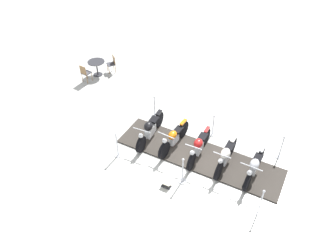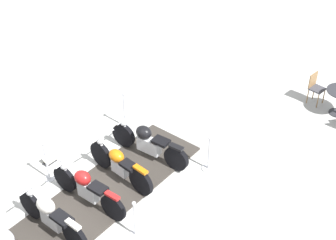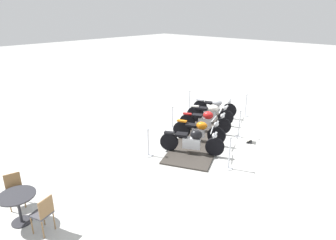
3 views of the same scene
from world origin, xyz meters
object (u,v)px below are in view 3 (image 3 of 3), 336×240
at_px(motorcycle_chrome, 215,107).
at_px(stanchion_left_mid, 173,121).
at_px(stanchion_right_mid, 239,127).
at_px(stanchion_right_rear, 246,109).
at_px(cafe_table, 18,202).
at_px(stanchion_right_front, 229,157).
at_px(cafe_chair_near_table, 14,188).
at_px(stanchion_left_rear, 189,103).
at_px(stanchion_left_front, 148,147).
at_px(motorcycle_maroon, 206,121).
at_px(info_placard, 249,141).
at_px(motorcycle_cream, 211,113).
at_px(cafe_chair_across_table, 43,212).
at_px(motorcycle_copper, 199,130).
at_px(motorcycle_black, 193,141).

bearing_deg(motorcycle_chrome, stanchion_left_mid, -122.09).
height_order(stanchion_right_mid, stanchion_left_mid, stanchion_right_mid).
xyz_separation_m(stanchion_right_mid, stanchion_right_rear, (-2.52, -1.09, -0.06)).
bearing_deg(cafe_table, stanchion_right_rear, 179.37).
relative_size(stanchion_right_front, cafe_chair_near_table, 1.27).
bearing_deg(stanchion_left_rear, stanchion_right_front, 50.79).
relative_size(stanchion_right_mid, stanchion_left_mid, 1.14).
relative_size(stanchion_left_mid, cafe_table, 1.17).
distance_m(motorcycle_chrome, stanchion_right_rear, 1.52).
xyz_separation_m(stanchion_left_front, cafe_table, (4.57, 0.30, 0.27)).
bearing_deg(stanchion_left_front, cafe_chair_near_table, -6.46).
bearing_deg(stanchion_right_mid, motorcycle_maroon, -66.59).
distance_m(stanchion_left_rear, cafe_chair_near_table, 9.54).
distance_m(stanchion_right_front, stanchion_left_mid, 3.95).
relative_size(stanchion_left_front, cafe_table, 1.18).
height_order(stanchion_right_rear, info_placard, stanchion_right_rear).
bearing_deg(stanchion_left_mid, motorcycle_maroon, 113.50).
bearing_deg(stanchion_right_front, motorcycle_cream, -136.54).
bearing_deg(cafe_chair_across_table, stanchion_left_mid, -89.91).
xyz_separation_m(motorcycle_cream, stanchion_left_rear, (-0.96, -2.00, -0.18)).
height_order(motorcycle_copper, stanchion_left_front, motorcycle_copper).
relative_size(motorcycle_cream, info_placard, 5.02).
bearing_deg(stanchion_left_rear, motorcycle_chrome, 90.42).
bearing_deg(motorcycle_chrome, stanchion_right_rear, 26.22).
relative_size(stanchion_right_mid, stanchion_left_front, 1.12).
bearing_deg(cafe_chair_near_table, stanchion_right_mid, 91.08).
bearing_deg(stanchion_left_mid, stanchion_left_front, 23.46).
height_order(motorcycle_maroon, stanchion_left_front, motorcycle_maroon).
bearing_deg(motorcycle_chrome, cafe_chair_across_table, -101.02).
bearing_deg(cafe_table, stanchion_left_front, -176.26).
bearing_deg(motorcycle_cream, stanchion_left_rear, 131.33).
relative_size(motorcycle_maroon, cafe_chair_across_table, 2.13).
height_order(stanchion_left_front, info_placard, stanchion_left_front).
distance_m(stanchion_right_mid, info_placard, 0.71).
xyz_separation_m(motorcycle_chrome, stanchion_right_rear, (-1.12, 1.03, -0.15)).
bearing_deg(stanchion_left_front, stanchion_left_mid, -156.54).
distance_m(motorcycle_cream, cafe_chair_near_table, 8.43).
bearing_deg(motorcycle_chrome, stanchion_left_rear, 159.17).
height_order(motorcycle_black, stanchion_left_mid, motorcycle_black).
xyz_separation_m(motorcycle_maroon, cafe_chair_near_table, (7.45, -0.73, -0.01)).
relative_size(motorcycle_cream, stanchion_right_mid, 1.72).
bearing_deg(stanchion_right_rear, stanchion_left_front, -3.87).
xyz_separation_m(stanchion_right_front, info_placard, (-2.34, -0.50, -0.34)).
height_order(stanchion_left_rear, cafe_chair_near_table, stanchion_left_rear).
xyz_separation_m(motorcycle_chrome, stanchion_left_front, (5.04, 0.61, -0.19)).
xyz_separation_m(motorcycle_black, stanchion_right_mid, (-2.50, 0.42, -0.10)).
distance_m(stanchion_right_front, stanchion_left_rear, 6.18).
distance_m(motorcycle_black, info_placard, 2.57).
bearing_deg(stanchion_left_rear, motorcycle_maroon, 51.40).
bearing_deg(cafe_chair_across_table, cafe_table, -0.00).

